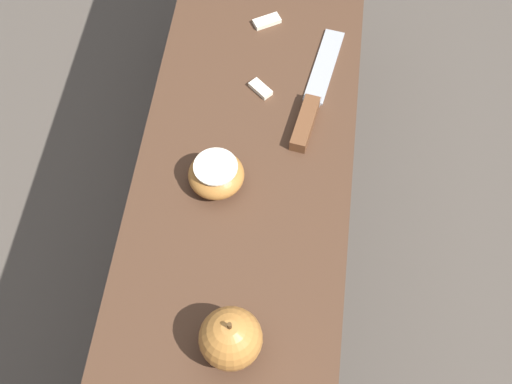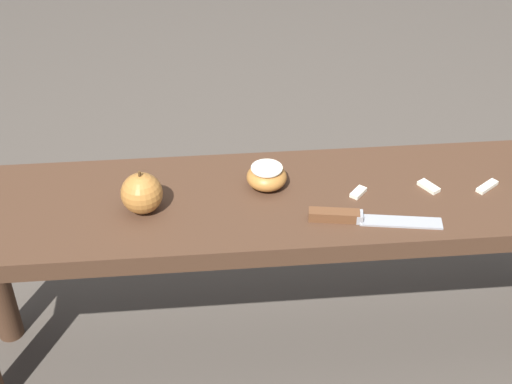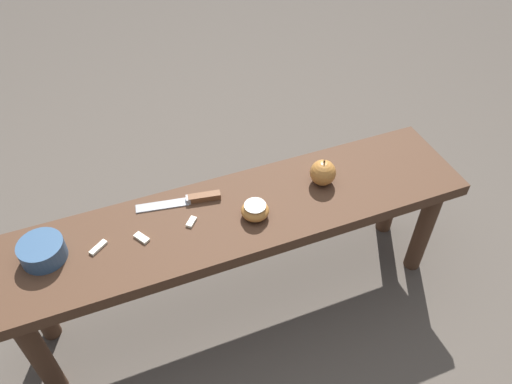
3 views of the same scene
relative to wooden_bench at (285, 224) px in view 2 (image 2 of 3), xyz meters
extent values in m
plane|color=#4C443D|center=(0.00, 0.00, -0.37)|extent=(8.00, 8.00, 0.00)
cube|color=#472D1E|center=(0.00, 0.00, 0.05)|extent=(1.39, 0.32, 0.04)
cube|color=#9EA0A5|center=(-0.20, 0.10, 0.07)|extent=(0.16, 0.06, 0.00)
cube|color=#9EA0A5|center=(-0.13, 0.09, 0.08)|extent=(0.02, 0.03, 0.02)
cube|color=brown|center=(-0.08, 0.08, 0.08)|extent=(0.10, 0.04, 0.02)
sphere|color=#B27233|center=(0.28, 0.02, 0.11)|extent=(0.08, 0.08, 0.08)
cylinder|color=#4C3319|center=(0.28, 0.02, 0.15)|extent=(0.01, 0.01, 0.01)
ellipsoid|color=#B27233|center=(0.04, -0.04, 0.09)|extent=(0.08, 0.08, 0.05)
cylinder|color=white|center=(0.04, -0.04, 0.12)|extent=(0.06, 0.06, 0.00)
cube|color=white|center=(-0.14, 0.01, 0.08)|extent=(0.04, 0.04, 0.01)
cube|color=white|center=(-0.28, 0.00, 0.08)|extent=(0.04, 0.05, 0.01)
cube|color=white|center=(-0.40, 0.01, 0.08)|extent=(0.05, 0.04, 0.01)
camera|label=1|loc=(0.56, 0.09, 0.95)|focal=50.00mm
camera|label=2|loc=(0.16, 1.11, 0.91)|focal=50.00mm
camera|label=3|loc=(-0.32, -0.93, 1.13)|focal=35.00mm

